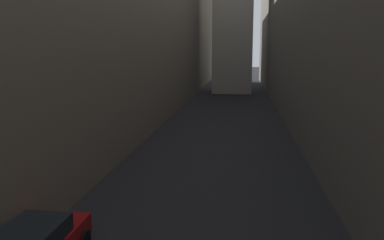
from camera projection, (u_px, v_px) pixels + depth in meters
ground_plane at (225, 118)px, 39.31m from camera, size 264.00×264.00×0.00m
building_block_left at (102, 21)px, 41.19m from camera, size 14.76×108.00×19.29m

